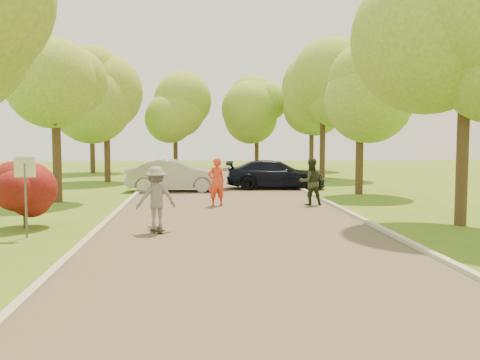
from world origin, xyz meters
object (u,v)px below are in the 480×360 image
object	(u,v)px
person_striped	(216,182)
person_olive	(311,182)
dark_sedan	(275,175)
silver_sedan	(175,176)
street_sign	(25,180)
longboard	(156,229)
skateboarder	(156,198)

from	to	relation	value
person_striped	person_olive	xyz separation A→B (m)	(3.72, -0.08, -0.02)
person_striped	dark_sedan	bearing A→B (deg)	-134.29
silver_sedan	street_sign	bearing A→B (deg)	167.11
silver_sedan	person_striped	size ratio (longest dim) A/B	2.52
street_sign	person_olive	xyz separation A→B (m)	(9.04, 6.05, -0.64)
dark_sedan	longboard	distance (m)	13.46
dark_sedan	skateboarder	xyz separation A→B (m)	(-5.23, -12.39, 0.25)
person_olive	person_striped	bearing A→B (deg)	-5.59
dark_sedan	person_striped	xyz separation A→B (m)	(-3.32, -6.77, 0.20)
person_striped	person_olive	bearing A→B (deg)	160.59
street_sign	person_olive	world-z (taller)	street_sign
person_striped	street_sign	bearing A→B (deg)	30.88
dark_sedan	person_striped	size ratio (longest dim) A/B	2.71
silver_sedan	dark_sedan	xyz separation A→B (m)	(5.14, 0.93, -0.04)
dark_sedan	person_striped	distance (m)	7.54
skateboarder	person_olive	distance (m)	7.90
skateboarder	person_striped	world-z (taller)	person_striped
person_olive	skateboarder	bearing A→B (deg)	40.22
skateboarder	person_olive	bearing A→B (deg)	-154.78
longboard	person_striped	distance (m)	6.00
longboard	person_olive	world-z (taller)	person_olive
street_sign	silver_sedan	world-z (taller)	street_sign
skateboarder	person_striped	size ratio (longest dim) A/B	0.93
longboard	person_striped	world-z (taller)	person_striped
longboard	skateboarder	size ratio (longest dim) A/B	0.53
dark_sedan	street_sign	bearing A→B (deg)	151.00
dark_sedan	skateboarder	distance (m)	13.45
street_sign	longboard	distance (m)	3.75
street_sign	skateboarder	bearing A→B (deg)	8.51
dark_sedan	person_olive	size ratio (longest dim) A/B	2.76
silver_sedan	skateboarder	size ratio (longest dim) A/B	2.72
skateboarder	person_striped	bearing A→B (deg)	-128.11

